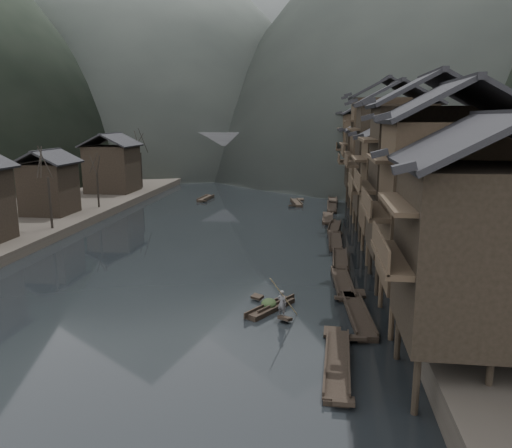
# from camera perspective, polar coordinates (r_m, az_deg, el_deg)

# --- Properties ---
(water) EXTENTS (300.00, 300.00, 0.00)m
(water) POSITION_cam_1_polar(r_m,az_deg,el_deg) (33.12, -11.22, -9.06)
(water) COLOR black
(water) RESTS_ON ground
(right_bank) EXTENTS (40.00, 200.00, 1.80)m
(right_bank) POSITION_cam_1_polar(r_m,az_deg,el_deg) (74.41, 26.64, 2.32)
(right_bank) COLOR #2D2823
(right_bank) RESTS_ON ground
(left_bank) EXTENTS (40.00, 200.00, 1.20)m
(left_bank) POSITION_cam_1_polar(r_m,az_deg,el_deg) (83.40, -25.70, 3.11)
(left_bank) COLOR #2D2823
(left_bank) RESTS_ON ground
(stilt_houses) EXTENTS (9.00, 67.60, 16.38)m
(stilt_houses) POSITION_cam_1_polar(r_m,az_deg,el_deg) (49.62, 15.64, 8.22)
(stilt_houses) COLOR black
(stilt_houses) RESTS_ON ground
(left_houses) EXTENTS (8.10, 53.20, 8.73)m
(left_houses) POSITION_cam_1_polar(r_m,az_deg,el_deg) (58.41, -24.58, 4.91)
(left_houses) COLOR black
(left_houses) RESTS_ON left_bank
(bare_trees) EXTENTS (3.95, 61.63, 7.89)m
(bare_trees) POSITION_cam_1_polar(r_m,az_deg,el_deg) (53.30, -23.55, 5.55)
(bare_trees) COLOR black
(bare_trees) RESTS_ON left_bank
(moored_sampans) EXTENTS (3.04, 62.30, 0.47)m
(moored_sampans) POSITION_cam_1_polar(r_m,az_deg,el_deg) (51.21, 9.10, -1.21)
(moored_sampans) COLOR black
(moored_sampans) RESTS_ON water
(midriver_boats) EXTENTS (15.33, 38.16, 0.45)m
(midriver_boats) POSITION_cam_1_polar(r_m,az_deg,el_deg) (83.63, 0.84, 4.05)
(midriver_boats) COLOR black
(midriver_boats) RESTS_ON water
(stone_bridge) EXTENTS (40.00, 6.00, 9.00)m
(stone_bridge) POSITION_cam_1_polar(r_m,az_deg,el_deg) (101.99, 1.47, 8.25)
(stone_bridge) COLOR #4C4C4F
(stone_bridge) RESTS_ON ground
(hero_sampan) EXTENTS (2.99, 4.22, 0.43)m
(hero_sampan) POSITION_cam_1_polar(r_m,az_deg,el_deg) (31.61, 1.64, -9.48)
(hero_sampan) COLOR black
(hero_sampan) RESTS_ON water
(cargo_heap) EXTENTS (0.99, 1.29, 0.59)m
(cargo_heap) POSITION_cam_1_polar(r_m,az_deg,el_deg) (31.59, 1.48, -8.47)
(cargo_heap) COLOR black
(cargo_heap) RESTS_ON hero_sampan
(boatman) EXTENTS (0.70, 0.61, 1.62)m
(boatman) POSITION_cam_1_polar(r_m,az_deg,el_deg) (29.93, 2.98, -8.62)
(boatman) COLOR #525254
(boatman) RESTS_ON hero_sampan
(bamboo_pole) EXTENTS (1.70, 2.03, 3.15)m
(bamboo_pole) POSITION_cam_1_polar(r_m,az_deg,el_deg) (29.16, 3.43, -4.24)
(bamboo_pole) COLOR #8C7A51
(bamboo_pole) RESTS_ON boatman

